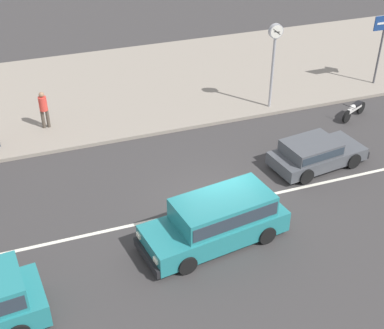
# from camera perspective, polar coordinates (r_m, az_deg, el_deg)

# --- Properties ---
(ground_plane) EXTENTS (160.00, 160.00, 0.00)m
(ground_plane) POSITION_cam_1_polar(r_m,az_deg,el_deg) (18.35, 2.52, -4.52)
(ground_plane) COLOR #383535
(lane_centre_stripe) EXTENTS (50.40, 0.14, 0.01)m
(lane_centre_stripe) POSITION_cam_1_polar(r_m,az_deg,el_deg) (18.35, 2.52, -4.51)
(lane_centre_stripe) COLOR silver
(lane_centre_stripe) RESTS_ON ground
(kerb_strip) EXTENTS (68.00, 10.00, 0.15)m
(kerb_strip) POSITION_cam_1_polar(r_m,az_deg,el_deg) (26.83, -5.79, 8.46)
(kerb_strip) COLOR gray
(kerb_strip) RESTS_ON ground
(hatchback_dark_grey_0) EXTENTS (3.89, 2.13, 1.10)m
(hatchback_dark_grey_0) POSITION_cam_1_polar(r_m,az_deg,el_deg) (20.64, 12.99, 1.25)
(hatchback_dark_grey_0) COLOR #47494F
(hatchback_dark_grey_0) RESTS_ON ground
(minivan_teal_4) EXTENTS (4.82, 2.38, 1.56)m
(minivan_teal_4) POSITION_cam_1_polar(r_m,az_deg,el_deg) (16.51, 2.80, -5.77)
(minivan_teal_4) COLOR teal
(minivan_teal_4) RESTS_ON ground
(motorcycle_1) EXTENTS (1.63, 0.94, 0.80)m
(motorcycle_1) POSITION_cam_1_polar(r_m,az_deg,el_deg) (24.61, 16.91, 5.64)
(motorcycle_1) COLOR black
(motorcycle_1) RESTS_ON ground
(street_clock) EXTENTS (0.63, 0.22, 3.82)m
(street_clock) POSITION_cam_1_polar(r_m,az_deg,el_deg) (23.56, 8.78, 12.29)
(street_clock) COLOR #9E9EA3
(street_clock) RESTS_ON kerb_strip
(pedestrian_mid_kerb) EXTENTS (0.34, 0.34, 1.63)m
(pedestrian_mid_kerb) POSITION_cam_1_polar(r_m,az_deg,el_deg) (23.10, -15.56, 5.91)
(pedestrian_mid_kerb) COLOR #4C4238
(pedestrian_mid_kerb) RESTS_ON kerb_strip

